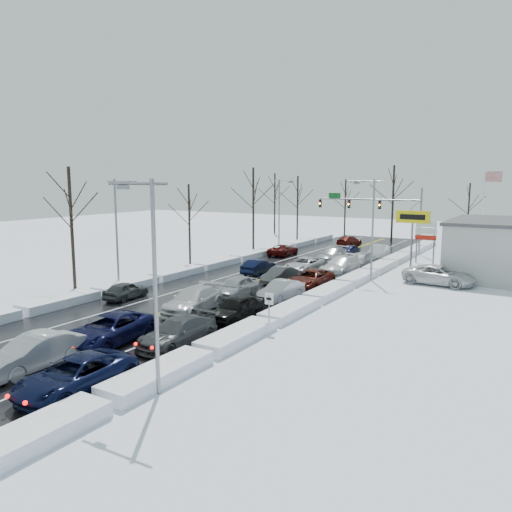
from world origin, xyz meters
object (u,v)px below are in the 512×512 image
Objects in this scene: flagpole at (485,206)px; traffic_signal_mast at (379,208)px; tires_plus_sign at (413,221)px; oncoming_car_0 at (258,274)px.

traffic_signal_mast is at bearing -170.27° from flagpole.
traffic_signal_mast is 11.90m from flagpole.
traffic_signal_mast is at bearing 120.46° from tires_plus_sign.
traffic_signal_mast is at bearing -104.09° from oncoming_car_0.
tires_plus_sign reaches higher than oncoming_car_0.
flagpole is at bearing -126.78° from oncoming_car_0.
traffic_signal_mast reaches higher than tires_plus_sign.
oncoming_car_0 is (-16.92, -22.55, -5.93)m from flagpole.
oncoming_car_0 is at bearing -145.12° from tires_plus_sign.
flagpole reaches higher than tires_plus_sign.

